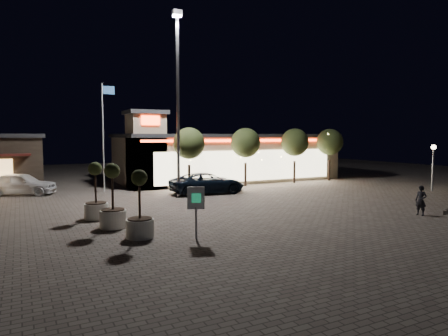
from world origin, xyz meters
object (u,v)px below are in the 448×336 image
pedestrian (421,201)px  planter_left (96,201)px  valet_sign (196,202)px  pickup_truck (208,183)px  white_sedan (21,184)px  planter_mid (140,217)px

pedestrian → planter_left: (-15.19, 6.90, 0.10)m
valet_sign → pickup_truck: bearing=63.0°
pickup_truck → pedestrian: (6.53, -12.31, 0.03)m
white_sedan → planter_left: 11.23m
pickup_truck → planter_left: 10.21m
planter_mid → valet_sign: planter_mid is taller
pickup_truck → valet_sign: bearing=154.9°
valet_sign → white_sedan: bearing=110.4°
pedestrian → planter_mid: planter_mid is taller
white_sedan → pedestrian: bearing=-110.6°
white_sedan → planter_mid: (4.22, -15.41, 0.07)m
planter_left → valet_sign: size_ratio=1.35×
pickup_truck → planter_mid: 12.69m
planter_mid → pickup_truck: bearing=52.6°
pedestrian → planter_mid: 14.42m
white_sedan → planter_left: bearing=-140.0°
planter_left → pickup_truck: bearing=32.0°
pedestrian → planter_mid: size_ratio=0.56×
white_sedan → pedestrian: white_sedan is taller
white_sedan → pedestrian: 25.54m
planter_left → planter_mid: planter_left is taller
pedestrian → valet_sign: valet_sign is taller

